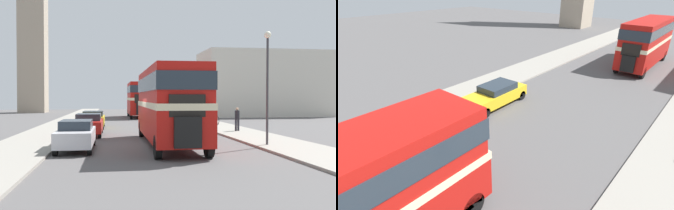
% 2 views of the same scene
% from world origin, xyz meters
% --- Properties ---
extents(ground_plane, '(120.00, 120.00, 0.00)m').
position_xyz_m(ground_plane, '(0.00, 0.00, 0.00)').
color(ground_plane, '#565454').
extents(sidewalk_right, '(3.50, 120.00, 0.12)m').
position_xyz_m(sidewalk_right, '(6.75, 0.00, 0.06)').
color(sidewalk_right, gray).
rests_on(sidewalk_right, ground_plane).
extents(sidewalk_left, '(3.50, 120.00, 0.12)m').
position_xyz_m(sidewalk_left, '(-6.75, 0.00, 0.06)').
color(sidewalk_left, gray).
rests_on(sidewalk_left, ground_plane).
extents(double_decker_bus, '(2.50, 10.74, 4.03)m').
position_xyz_m(double_decker_bus, '(0.71, -0.60, 2.40)').
color(double_decker_bus, '#B2140F').
rests_on(double_decker_bus, ground_plane).
extents(bus_distant, '(2.51, 9.29, 4.38)m').
position_xyz_m(bus_distant, '(1.01, 26.85, 2.58)').
color(bus_distant, '#B2140F').
rests_on(bus_distant, ground_plane).
extents(car_parked_near, '(1.67, 4.30, 1.45)m').
position_xyz_m(car_parked_near, '(-3.99, -1.83, 0.75)').
color(car_parked_near, silver).
rests_on(car_parked_near, ground_plane).
extents(car_parked_mid, '(1.78, 4.40, 1.47)m').
position_xyz_m(car_parked_mid, '(-3.82, 5.10, 0.76)').
color(car_parked_mid, red).
rests_on(car_parked_mid, ground_plane).
extents(car_parked_far, '(1.81, 4.47, 1.42)m').
position_xyz_m(car_parked_far, '(-3.83, 11.19, 0.75)').
color(car_parked_far, gold).
rests_on(car_parked_far, ground_plane).
extents(pedestrian_walking, '(0.34, 0.34, 1.71)m').
position_xyz_m(pedestrian_walking, '(6.76, 5.77, 1.08)').
color(pedestrian_walking, '#282833').
rests_on(pedestrian_walking, sidewalk_right).
extents(bicycle_on_pavement, '(0.05, 1.76, 0.78)m').
position_xyz_m(bicycle_on_pavement, '(7.15, 12.68, 0.48)').
color(bicycle_on_pavement, black).
rests_on(bicycle_on_pavement, sidewalk_right).
extents(street_lamp, '(0.36, 0.36, 5.86)m').
position_xyz_m(street_lamp, '(5.70, -2.04, 3.96)').
color(street_lamp, '#38383D').
rests_on(street_lamp, sidewalk_right).
extents(church_tower, '(4.46, 4.46, 32.81)m').
position_xyz_m(church_tower, '(-15.34, 44.84, 16.74)').
color(church_tower, tan).
rests_on(church_tower, ground_plane).
extents(shop_building_block, '(17.45, 8.48, 8.73)m').
position_xyz_m(shop_building_block, '(18.50, 28.56, 4.36)').
color(shop_building_block, beige).
rests_on(shop_building_block, ground_plane).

